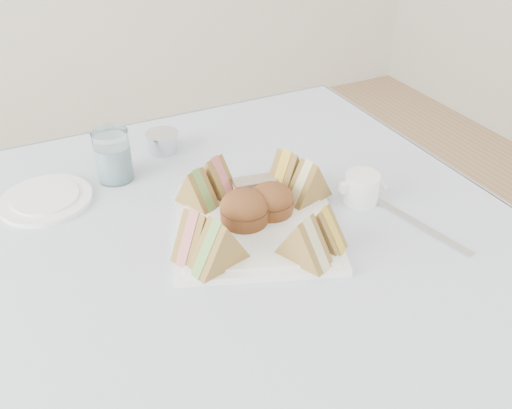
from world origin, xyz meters
name	(u,v)px	position (x,y,z in m)	size (l,w,h in m)	color
table	(231,391)	(0.00, 0.00, 0.37)	(0.90, 0.90, 0.74)	brown
tablecloth	(225,248)	(0.00, 0.00, 0.74)	(1.02, 1.02, 0.01)	silver
serving_plate	(256,226)	(0.07, 0.02, 0.75)	(0.27, 0.27, 0.01)	white
sandwich_fl_a	(196,231)	(-0.05, 0.00, 0.80)	(0.09, 0.04, 0.08)	olive
sandwich_fl_b	(219,242)	(-0.03, -0.05, 0.80)	(0.09, 0.04, 0.08)	olive
sandwich_fr_a	(322,226)	(0.14, -0.07, 0.79)	(0.08, 0.04, 0.07)	olive
sandwich_fr_b	(304,239)	(0.09, -0.09, 0.80)	(0.09, 0.04, 0.08)	olive
sandwich_bl_a	(196,187)	(0.00, 0.12, 0.79)	(0.08, 0.04, 0.07)	olive
sandwich_bl_b	(215,175)	(0.04, 0.14, 0.80)	(0.08, 0.04, 0.08)	olive
sandwich_br_a	(308,180)	(0.18, 0.05, 0.80)	(0.09, 0.04, 0.08)	olive
sandwich_br_b	(287,170)	(0.16, 0.09, 0.80)	(0.09, 0.04, 0.08)	olive
scone_left	(244,209)	(0.05, 0.03, 0.79)	(0.08, 0.08, 0.06)	brown
scone_right	(271,200)	(0.10, 0.04, 0.78)	(0.08, 0.08, 0.05)	brown
pastry_slice	(255,188)	(0.10, 0.10, 0.78)	(0.08, 0.03, 0.04)	tan
side_plate	(46,200)	(-0.24, 0.26, 0.75)	(0.16, 0.16, 0.01)	white
water_glass	(113,156)	(-0.10, 0.29, 0.80)	(0.07, 0.07, 0.10)	white
tea_strainer	(163,143)	(0.01, 0.35, 0.77)	(0.07, 0.07, 0.04)	silver
knife	(421,226)	(0.32, -0.10, 0.75)	(0.02, 0.20, 0.00)	silver
fork	(307,198)	(0.19, 0.06, 0.75)	(0.01, 0.19, 0.00)	silver
creamer_jug	(361,188)	(0.27, 0.01, 0.77)	(0.06, 0.06, 0.06)	white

